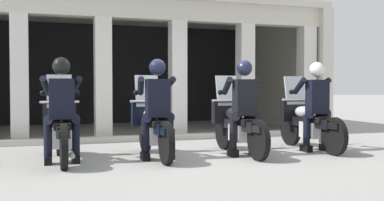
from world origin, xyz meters
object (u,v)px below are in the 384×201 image
police_officer_center_left (157,100)px  motorcycle_far_right (307,122)px  police_officer_far_left (62,101)px  police_officer_center_right (244,99)px  motorcycle_center_right (237,124)px  motorcycle_center_left (153,126)px  motorcycle_far_left (61,129)px  police_officer_far_right (316,98)px

police_officer_center_left → motorcycle_far_right: size_ratio=0.78×
police_officer_far_left → motorcycle_far_right: 4.38m
police_officer_center_right → motorcycle_center_right: bearing=81.8°
motorcycle_center_left → police_officer_center_left: police_officer_center_left is taller
police_officer_far_left → motorcycle_far_left: bearing=79.0°
police_officer_center_right → police_officer_far_right: 1.45m
police_officer_far_right → motorcycle_far_right: bearing=81.0°
police_officer_far_left → police_officer_center_right: size_ratio=1.00×
motorcycle_far_right → police_officer_far_right: (-0.00, -0.28, 0.44)m
police_officer_center_left → police_officer_far_left: bearing=174.6°
police_officer_center_right → police_officer_far_right: bearing=-4.1°
motorcycle_far_left → motorcycle_center_left: bearing=-13.2°
motorcycle_center_right → motorcycle_far_right: 1.45m
police_officer_center_right → motorcycle_far_right: size_ratio=0.78×
motorcycle_center_right → motorcycle_far_left: bearing=168.8°
police_officer_far_left → motorcycle_center_right: size_ratio=0.78×
police_officer_center_right → police_officer_far_left: bearing=168.8°
motorcycle_center_right → police_officer_far_right: size_ratio=1.29×
police_officer_far_left → motorcycle_center_left: police_officer_far_left is taller
police_officer_far_left → police_officer_far_right: 4.35m
motorcycle_far_left → motorcycle_far_right: (4.35, -0.07, 0.00)m
motorcycle_far_left → motorcycle_center_right: (2.90, -0.16, 0.00)m
motorcycle_center_left → motorcycle_center_right: same height
police_officer_center_right → motorcycle_far_right: bearing=6.8°
police_officer_far_left → motorcycle_far_right: size_ratio=0.78×
police_officer_center_left → motorcycle_center_right: 1.53m
motorcycle_far_left → police_officer_far_left: bearing=-101.0°
motorcycle_far_left → motorcycle_center_left: (1.45, -0.06, 0.00)m
motorcycle_center_right → motorcycle_far_right: (1.45, 0.10, 0.00)m
motorcycle_far_left → police_officer_center_left: (1.45, -0.35, 0.44)m
motorcycle_far_right → police_officer_far_right: bearing=-99.0°
motorcycle_center_left → motorcycle_far_right: size_ratio=1.00×
motorcycle_far_left → police_officer_center_left: size_ratio=1.29×
motorcycle_center_left → police_officer_center_right: (1.45, -0.39, 0.44)m
police_officer_far_left → police_officer_center_right: bearing=-14.0°
police_officer_far_left → motorcycle_center_right: bearing=-8.4°
motorcycle_far_left → police_officer_far_left: police_officer_far_left is taller
police_officer_center_left → police_officer_far_right: same height
police_officer_center_left → police_officer_far_right: (2.90, -0.00, 0.00)m
police_officer_far_left → motorcycle_center_right: 2.94m
motorcycle_far_left → police_officer_center_right: size_ratio=1.29×
police_officer_center_right → police_officer_center_left: bearing=168.0°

